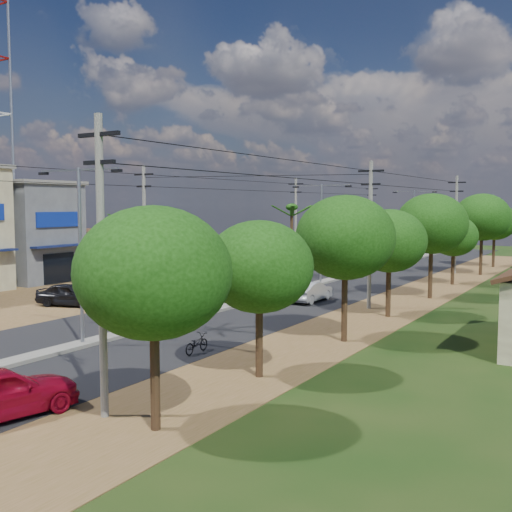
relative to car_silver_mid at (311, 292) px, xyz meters
The scene contains 33 objects.
ground 16.79m from the car_silver_mid, 101.46° to the right, with size 160.00×160.00×0.00m, color black.
road 3.69m from the car_silver_mid, 156.63° to the right, with size 12.00×110.00×0.04m, color black.
median 3.72m from the car_silver_mid, 154.89° to the left, with size 1.00×90.00×0.18m, color #605E56.
dirt_lot_west 20.19m from the car_silver_mid, 155.28° to the right, with size 18.00×46.00×0.04m, color brown.
dirt_shoulder_east 5.41m from the car_silver_mid, 15.56° to the right, with size 5.00×90.00×0.03m, color brown.
shophouse_grey 25.67m from the car_silver_mid, behind, with size 9.00×6.40×8.30m.
low_shed 25.51m from the car_silver_mid, 162.74° to the left, with size 10.40×10.40×3.95m.
tree_east_a 23.58m from the car_silver_mid, 74.63° to the right, with size 4.40×4.40×6.37m.
tree_east_b 17.83m from the car_silver_mid, 70.04° to the right, with size 4.00×4.00×5.83m.
tree_east_c 12.13m from the car_silver_mid, 55.99° to the right, with size 4.60×4.60×6.83m.
tree_east_d 7.50m from the car_silver_mid, 21.90° to the right, with size 4.20×4.20×6.13m.
tree_east_e 9.47m from the car_silver_mid, 41.58° to the left, with size 4.80×4.80×7.14m.
tree_east_f 15.12m from the car_silver_mid, 66.60° to the left, with size 3.80×3.80×5.52m.
tree_east_g 22.97m from the car_silver_mid, 73.30° to the left, with size 5.00×5.00×7.38m.
tree_east_h 30.46m from the car_silver_mid, 78.21° to the left, with size 4.40×4.40×6.52m.
palm_median_near 13.77m from the car_silver_mid, 104.99° to the right, with size 2.00×2.00×6.15m.
palm_median_mid 7.15m from the car_silver_mid, 133.09° to the left, with size 2.00×2.00×6.55m.
palm_median_far 20.37m from the car_silver_mid, 99.66° to the left, with size 2.00×2.00×5.85m.
streetlight_near 17.27m from the car_silver_mid, 101.46° to the right, with size 5.10×0.18×8.00m.
streetlight_mid 10.07m from the car_silver_mid, 111.26° to the left, with size 5.10×0.18×8.00m.
streetlight_far 33.98m from the car_silver_mid, 95.67° to the left, with size 5.10×0.18×8.00m.
utility_pole_w_b 11.96m from the car_silver_mid, 156.75° to the right, with size 1.60×0.24×9.00m.
utility_pole_w_c 20.78m from the car_silver_mid, 120.47° to the left, with size 1.60×0.24×9.00m.
utility_pole_w_d 40.13m from the car_silver_mid, 105.00° to the left, with size 1.60×0.24×9.00m.
utility_pole_e_a 23.19m from the car_silver_mid, 79.48° to the right, with size 1.60×0.24×9.00m.
utility_pole_e_b 5.86m from the car_silver_mid, ahead, with size 1.60×0.24×9.00m.
utility_pole_e_c 22.34m from the car_silver_mid, 79.06° to the left, with size 1.60×0.24×9.00m.
car_silver_mid is the anchor object (origin of this frame).
car_white_far 14.37m from the car_silver_mid, 125.44° to the left, with size 2.02×4.96×1.44m, color silver.
car_parked_dark 15.35m from the car_silver_mid, 142.27° to the right, with size 1.70×4.22×1.44m, color black.
moto_rider_east 14.96m from the car_silver_mid, 82.83° to the right, with size 0.55×1.57×0.83m, color black.
moto_rider_west_a 8.29m from the car_silver_mid, behind, with size 0.62×1.77×0.93m, color black.
moto_rider_west_b 19.05m from the car_silver_mid, 103.76° to the left, with size 0.47×1.67×1.00m, color black.
Camera 1 is at (20.50, -18.56, 6.38)m, focal length 42.00 mm.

